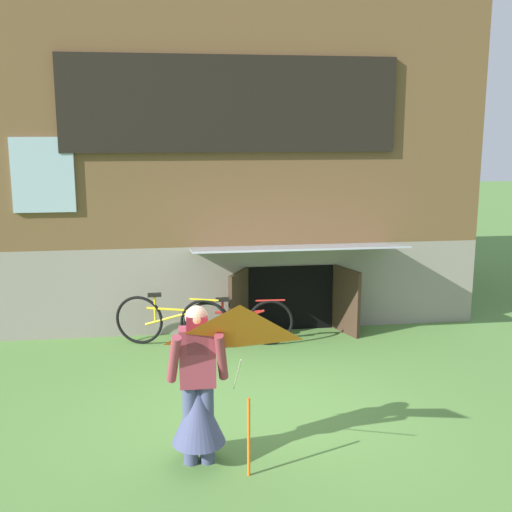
% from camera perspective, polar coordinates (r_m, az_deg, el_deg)
% --- Properties ---
extents(ground_plane, '(60.00, 60.00, 0.00)m').
position_cam_1_polar(ground_plane, '(7.50, 0.27, -13.89)').
color(ground_plane, '#56843D').
extents(log_house, '(8.10, 5.83, 5.19)m').
position_cam_1_polar(log_house, '(12.12, -3.36, 8.52)').
color(log_house, gray).
rests_on(log_house, ground_plane).
extents(person, '(0.61, 0.52, 1.59)m').
position_cam_1_polar(person, '(6.24, -5.22, -12.64)').
color(person, '#474C75').
rests_on(person, ground_plane).
extents(kite, '(0.98, 1.01, 1.62)m').
position_cam_1_polar(kite, '(5.50, -1.43, -8.83)').
color(kite, orange).
rests_on(kite, ground_plane).
extents(bicycle_red, '(1.64, 0.12, 0.75)m').
position_cam_1_polar(bicycle_red, '(9.51, -1.58, -5.98)').
color(bicycle_red, black).
rests_on(bicycle_red, ground_plane).
extents(bicycle_yellow, '(1.68, 0.61, 0.80)m').
position_cam_1_polar(bicycle_yellow, '(9.58, -7.61, -5.80)').
color(bicycle_yellow, black).
rests_on(bicycle_yellow, ground_plane).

